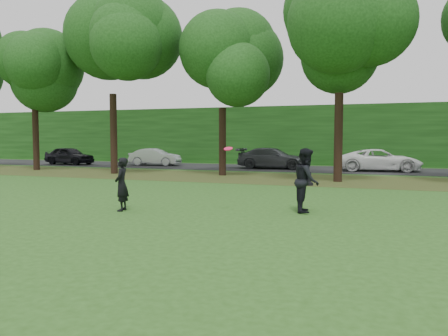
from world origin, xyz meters
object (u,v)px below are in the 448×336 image
at_px(player_right, 306,180).
at_px(seated_person, 306,179).
at_px(frisbee, 228,149).
at_px(player_left, 122,184).

distance_m(player_right, seated_person, 7.95).
height_order(frisbee, seated_person, frisbee).
bearing_deg(frisbee, player_left, -168.00).
height_order(player_right, frisbee, frisbee).
distance_m(player_left, player_right, 5.79).
bearing_deg(seated_person, frisbee, -120.39).
bearing_deg(frisbee, player_right, 24.95).
xyz_separation_m(player_right, seated_person, (-1.23, 7.82, -0.68)).
bearing_deg(player_right, player_left, 99.28).
xyz_separation_m(player_left, seated_person, (4.29, 9.55, -0.53)).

